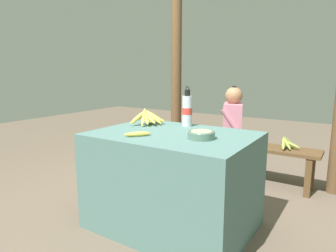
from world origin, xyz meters
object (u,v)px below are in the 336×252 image
(banana_bunch_ripe, at_px, (149,117))
(loose_banana_front, at_px, (138,134))
(serving_bowl, at_px, (201,134))
(wooden_bench, at_px, (240,149))
(seated_vendor, at_px, (228,126))
(banana_bunch_green, at_px, (287,143))
(water_bottle, at_px, (187,110))
(support_post_near, at_px, (176,65))

(banana_bunch_ripe, distance_m, loose_banana_front, 0.50)
(serving_bowl, height_order, loose_banana_front, serving_bowl)
(loose_banana_front, height_order, wooden_bench, loose_banana_front)
(seated_vendor, xyz_separation_m, banana_bunch_green, (0.64, 0.05, -0.13))
(wooden_bench, relative_size, seated_vendor, 1.56)
(banana_bunch_ripe, height_order, water_bottle, water_bottle)
(seated_vendor, relative_size, support_post_near, 0.41)
(wooden_bench, bearing_deg, banana_bunch_green, 0.42)
(loose_banana_front, height_order, support_post_near, support_post_near)
(banana_bunch_ripe, distance_m, banana_bunch_green, 1.52)
(serving_bowl, distance_m, support_post_near, 1.97)
(banana_bunch_ripe, height_order, wooden_bench, banana_bunch_ripe)
(serving_bowl, height_order, water_bottle, water_bottle)
(banana_bunch_ripe, relative_size, seated_vendor, 0.32)
(seated_vendor, distance_m, banana_bunch_green, 0.65)
(banana_bunch_ripe, relative_size, water_bottle, 1.00)
(water_bottle, xyz_separation_m, wooden_bench, (0.15, 0.99, -0.54))
(banana_bunch_ripe, height_order, seated_vendor, seated_vendor)
(serving_bowl, bearing_deg, loose_banana_front, -156.00)
(seated_vendor, relative_size, banana_bunch_green, 3.73)
(wooden_bench, xyz_separation_m, support_post_near, (-0.96, 0.16, 0.95))
(wooden_bench, height_order, support_post_near, support_post_near)
(water_bottle, xyz_separation_m, seated_vendor, (0.01, 0.94, -0.28))
(banana_bunch_ripe, relative_size, support_post_near, 0.13)
(water_bottle, xyz_separation_m, loose_banana_front, (-0.10, -0.56, -0.12))
(water_bottle, distance_m, banana_bunch_green, 1.26)
(serving_bowl, relative_size, water_bottle, 0.56)
(water_bottle, bearing_deg, banana_bunch_ripe, -160.44)
(water_bottle, height_order, support_post_near, support_post_near)
(wooden_bench, xyz_separation_m, banana_bunch_green, (0.50, 0.00, 0.13))
(wooden_bench, distance_m, support_post_near, 1.36)
(wooden_bench, relative_size, banana_bunch_green, 5.82)
(loose_banana_front, relative_size, seated_vendor, 0.16)
(water_bottle, bearing_deg, wooden_bench, 81.47)
(banana_bunch_green, bearing_deg, banana_bunch_ripe, -131.33)
(banana_bunch_ripe, distance_m, serving_bowl, 0.70)
(banana_bunch_ripe, height_order, serving_bowl, banana_bunch_ripe)
(loose_banana_front, xyz_separation_m, wooden_bench, (0.25, 1.55, -0.42))
(water_bottle, relative_size, loose_banana_front, 1.98)
(wooden_bench, height_order, seated_vendor, seated_vendor)
(serving_bowl, xyz_separation_m, water_bottle, (-0.32, 0.37, 0.11))
(serving_bowl, bearing_deg, support_post_near, 126.64)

